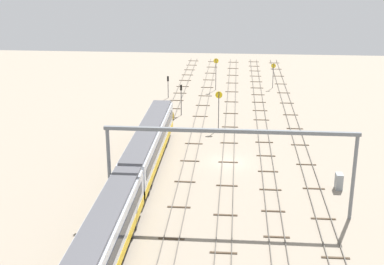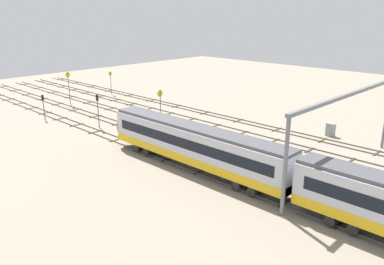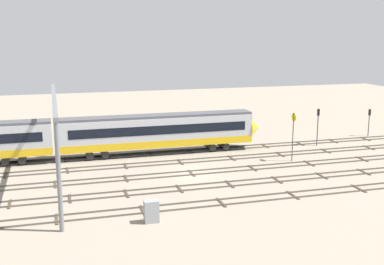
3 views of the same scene
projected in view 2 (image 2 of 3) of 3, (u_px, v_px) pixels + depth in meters
name	position (u px, v px, depth m)	size (l,w,h in m)	color
ground_plane	(237.00, 145.00, 50.32)	(151.08, 151.08, 0.00)	gray
track_near_foreground	(277.00, 129.00, 56.87)	(135.08, 2.40, 0.16)	#59544C
track_second_near	(258.00, 137.00, 53.58)	(135.08, 2.40, 0.16)	#59544C
track_middle	(237.00, 145.00, 50.30)	(135.08, 2.40, 0.16)	#59544C
track_second_far	(212.00, 154.00, 47.01)	(135.08, 2.40, 0.16)	#59544C
track_with_train	(184.00, 165.00, 43.72)	(135.08, 2.40, 0.16)	#59544C
overhead_gantry	(349.00, 111.00, 39.21)	(0.40, 24.38, 8.92)	slate
speed_sign_near_foreground	(69.00, 84.00, 71.60)	(0.14, 0.94, 6.03)	#4C4C51
speed_sign_mid_trackside	(111.00, 80.00, 80.86)	(0.14, 0.86, 4.76)	#4C4C51
speed_sign_far_trackside	(160.00, 103.00, 56.59)	(0.14, 1.02, 5.79)	#4C4C51
signal_light_trackside_approach	(98.00, 106.00, 57.11)	(0.31, 0.32, 5.00)	#4C4C51
signal_light_trackside_departure	(43.00, 103.00, 61.91)	(0.31, 0.32, 3.98)	#4C4C51
relay_cabinet	(331.00, 130.00, 53.89)	(1.19, 0.75, 1.81)	gray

